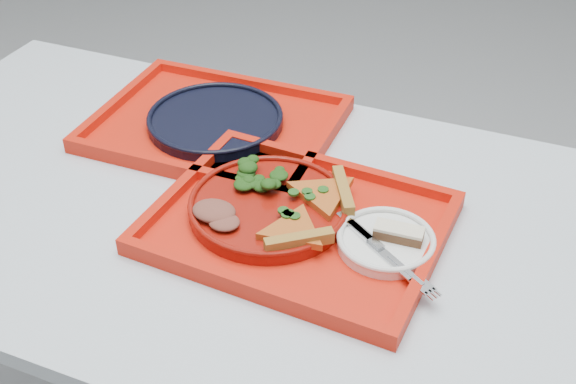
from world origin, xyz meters
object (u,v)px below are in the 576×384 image
(dinner_plate, at_px, (269,208))
(navy_plate, at_px, (215,121))
(tray_far, at_px, (216,127))
(tray_main, at_px, (298,227))
(dessert_bar, at_px, (399,233))

(dinner_plate, bearing_deg, navy_plate, 134.14)
(tray_far, height_order, dinner_plate, dinner_plate)
(tray_far, xyz_separation_m, navy_plate, (0.00, 0.00, 0.01))
(tray_main, height_order, dinner_plate, dinner_plate)
(tray_main, relative_size, dinner_plate, 1.73)
(dinner_plate, distance_m, dessert_bar, 0.22)
(tray_main, distance_m, dessert_bar, 0.16)
(tray_far, distance_m, dinner_plate, 0.29)
(dinner_plate, bearing_deg, tray_main, -10.30)
(tray_far, xyz_separation_m, dessert_bar, (0.42, -0.21, 0.03))
(tray_far, height_order, navy_plate, navy_plate)
(dessert_bar, bearing_deg, navy_plate, 149.98)
(tray_main, relative_size, tray_far, 1.00)
(dinner_plate, distance_m, navy_plate, 0.29)
(dinner_plate, relative_size, dessert_bar, 3.40)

